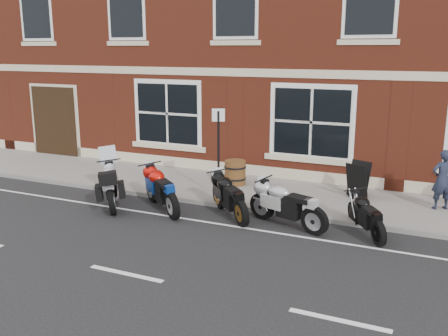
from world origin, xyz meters
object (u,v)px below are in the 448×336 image
at_px(barrel_planter, 235,172).
at_px(moto_sport_red, 162,187).
at_px(pedestrian_left, 442,180).
at_px(moto_sport_silver, 287,203).
at_px(moto_sport_black, 230,195).
at_px(a_board_sign, 358,180).
at_px(moto_touring_silver, 113,183).
at_px(parking_sign, 218,147).
at_px(moto_naked_black, 367,214).

bearing_deg(barrel_planter, moto_sport_red, -108.94).
relative_size(pedestrian_left, barrel_planter, 2.11).
bearing_deg(moto_sport_silver, moto_sport_black, 105.48).
relative_size(moto_sport_red, moto_sport_black, 1.14).
xyz_separation_m(moto_sport_red, pedestrian_left, (6.64, 2.66, 0.30)).
bearing_deg(moto_sport_red, a_board_sign, -19.20).
height_order(moto_sport_red, pedestrian_left, pedestrian_left).
relative_size(moto_sport_black, barrel_planter, 2.23).
bearing_deg(a_board_sign, moto_touring_silver, -131.81).
distance_m(moto_sport_silver, a_board_sign, 2.87).
height_order(a_board_sign, parking_sign, parking_sign).
distance_m(moto_naked_black, pedestrian_left, 2.75).
xyz_separation_m(moto_naked_black, a_board_sign, (-0.62, 2.36, 0.14)).
xyz_separation_m(moto_sport_black, pedestrian_left, (4.81, 2.41, 0.33)).
distance_m(moto_sport_red, moto_sport_silver, 3.35).
distance_m(pedestrian_left, a_board_sign, 2.12).
bearing_deg(moto_naked_black, barrel_planter, 119.11).
relative_size(moto_sport_black, parking_sign, 0.67).
bearing_deg(moto_sport_red, moto_sport_black, -42.51).
height_order(moto_naked_black, barrel_planter, barrel_planter).
bearing_deg(moto_naked_black, moto_sport_silver, 155.46).
relative_size(moto_sport_silver, moto_naked_black, 1.29).
bearing_deg(a_board_sign, moto_sport_silver, -92.59).
bearing_deg(parking_sign, moto_touring_silver, -170.49).
bearing_deg(moto_naked_black, moto_sport_red, 151.85).
bearing_deg(moto_sport_black, barrel_planter, 65.42).
distance_m(moto_touring_silver, parking_sign, 3.00).
bearing_deg(moto_naked_black, moto_touring_silver, 152.49).
xyz_separation_m(moto_touring_silver, moto_sport_silver, (4.76, 0.31, -0.04)).
relative_size(moto_touring_silver, barrel_planter, 2.63).
distance_m(moto_touring_silver, pedestrian_left, 8.55).
xyz_separation_m(moto_sport_red, moto_naked_black, (5.16, 0.38, -0.11)).
height_order(moto_sport_red, a_board_sign, a_board_sign).
bearing_deg(moto_sport_silver, a_board_sign, -4.68).
height_order(moto_sport_black, pedestrian_left, pedestrian_left).
relative_size(barrel_planter, parking_sign, 0.30).
height_order(moto_sport_black, barrel_planter, moto_sport_black).
relative_size(moto_sport_black, a_board_sign, 1.62).
xyz_separation_m(moto_sport_black, barrel_planter, (-0.91, 2.43, -0.08)).
bearing_deg(moto_sport_silver, pedestrian_left, -32.53).
bearing_deg(parking_sign, a_board_sign, -0.53).
bearing_deg(pedestrian_left, moto_naked_black, 26.25).
bearing_deg(moto_touring_silver, parking_sign, -3.81).
xyz_separation_m(moto_sport_black, moto_sport_silver, (1.51, -0.12, 0.01)).
xyz_separation_m(moto_touring_silver, parking_sign, (2.42, 1.51, 0.92)).
relative_size(a_board_sign, parking_sign, 0.41).
distance_m(moto_sport_silver, moto_naked_black, 1.84).
height_order(moto_sport_red, moto_sport_black, moto_sport_red).
bearing_deg(moto_naked_black, moto_sport_black, 149.87).
bearing_deg(moto_sport_red, parking_sign, 2.51).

